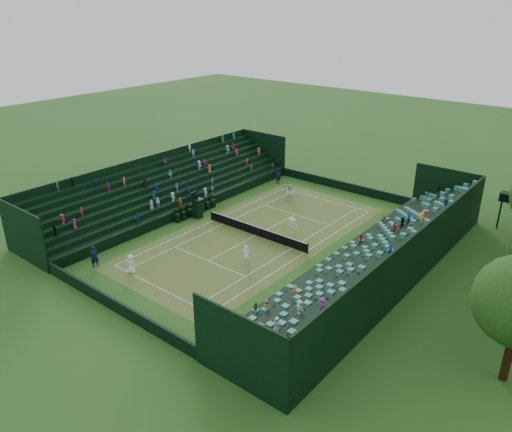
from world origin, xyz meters
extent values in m
plane|color=#255A1C|center=(0.00, 0.00, 0.00)|extent=(160.00, 160.00, 0.00)
cube|color=#336521|center=(0.00, 0.00, 0.01)|extent=(12.97, 26.77, 0.01)
cube|color=black|center=(0.00, 15.88, 0.50)|extent=(17.17, 0.20, 1.00)
cube|color=black|center=(0.00, -15.88, 0.50)|extent=(17.17, 0.20, 1.00)
cube|color=black|center=(8.48, 0.00, 0.50)|extent=(0.20, 31.77, 1.00)
cube|color=black|center=(-8.48, 0.00, 0.50)|extent=(0.20, 31.77, 1.00)
cube|color=black|center=(8.98, 0.00, 0.50)|extent=(0.80, 32.00, 1.00)
cube|color=black|center=(9.79, 0.00, 0.72)|extent=(0.80, 32.00, 1.45)
cube|color=black|center=(10.58, 0.00, 0.95)|extent=(0.80, 32.00, 1.90)
cube|color=black|center=(11.38, 0.00, 1.18)|extent=(0.80, 32.00, 2.35)
cube|color=black|center=(12.18, 0.00, 1.40)|extent=(0.80, 32.00, 2.80)
cube|color=black|center=(12.98, 0.00, 1.62)|extent=(0.80, 32.00, 3.25)
cube|color=black|center=(13.79, 0.00, 1.85)|extent=(0.80, 32.00, 3.70)
cube|color=black|center=(14.59, 0.00, 2.08)|extent=(0.80, 32.00, 4.15)
cube|color=black|center=(15.08, 0.00, 2.45)|extent=(0.20, 32.00, 4.90)
cube|color=black|center=(-8.98, 0.00, 0.50)|extent=(0.80, 32.00, 1.00)
cube|color=black|center=(-9.79, 0.00, 0.72)|extent=(0.80, 32.00, 1.45)
cube|color=black|center=(-10.58, 0.00, 0.95)|extent=(0.80, 32.00, 1.90)
cube|color=black|center=(-11.38, 0.00, 1.18)|extent=(0.80, 32.00, 2.35)
cube|color=black|center=(-12.18, 0.00, 1.40)|extent=(0.80, 32.00, 2.80)
cube|color=black|center=(-12.98, 0.00, 1.62)|extent=(0.80, 32.00, 3.25)
cube|color=black|center=(-13.79, 0.00, 1.85)|extent=(0.80, 32.00, 3.70)
cube|color=black|center=(-14.59, 0.00, 2.08)|extent=(0.80, 32.00, 4.15)
cube|color=black|center=(-15.08, 0.00, 2.45)|extent=(0.20, 32.00, 4.90)
cylinder|color=black|center=(-5.79, 0.00, 0.53)|extent=(0.10, 0.10, 1.06)
cylinder|color=black|center=(5.79, 0.00, 0.53)|extent=(0.10, 0.10, 1.06)
cube|color=black|center=(0.00, 0.00, 0.46)|extent=(11.57, 0.02, 0.86)
cube|color=white|center=(0.00, 0.00, 0.93)|extent=(11.57, 0.04, 0.07)
cylinder|color=black|center=(17.00, 16.00, 1.50)|extent=(0.16, 0.16, 3.00)
cube|color=black|center=(17.75, 16.00, 3.30)|extent=(2.00, 1.00, 0.80)
cylinder|color=black|center=(23.27, -5.89, 1.42)|extent=(0.50, 0.50, 2.84)
cube|color=black|center=(-7.25, -0.41, 0.95)|extent=(0.74, 0.74, 1.91)
cube|color=black|center=(-7.25, -0.41, 1.96)|extent=(0.95, 0.95, 0.11)
cube|color=black|center=(-7.62, -0.41, 2.33)|extent=(0.08, 0.95, 0.74)
imported|color=black|center=(-7.25, -0.41, 2.51)|extent=(0.41, 0.51, 0.99)
cube|color=black|center=(-8.04, -2.48, 0.43)|extent=(0.53, 0.53, 0.86)
cube|color=black|center=(-8.31, -2.48, 0.96)|extent=(0.06, 0.53, 0.53)
cube|color=black|center=(-8.04, -1.68, 0.43)|extent=(0.53, 0.53, 0.86)
cube|color=black|center=(-8.31, -1.68, 0.96)|extent=(0.06, 0.53, 0.53)
cube|color=black|center=(-8.04, -0.88, 0.43)|extent=(0.53, 0.53, 0.86)
cube|color=black|center=(-8.31, -0.88, 0.96)|extent=(0.06, 0.53, 0.53)
cube|color=black|center=(-8.04, 0.92, 0.43)|extent=(0.53, 0.53, 0.86)
cube|color=black|center=(-8.31, 0.92, 0.96)|extent=(0.06, 0.53, 0.53)
cube|color=black|center=(-8.04, 1.72, 0.43)|extent=(0.53, 0.53, 0.86)
cube|color=black|center=(-8.31, 1.72, 0.96)|extent=(0.06, 0.53, 0.53)
cube|color=black|center=(-8.04, 2.52, 0.43)|extent=(0.53, 0.53, 0.86)
cube|color=black|center=(-8.31, 2.52, 0.96)|extent=(0.06, 0.53, 0.53)
imported|color=white|center=(-3.33, -11.76, 0.83)|extent=(0.96, 0.82, 1.66)
imported|color=white|center=(2.95, -4.90, 0.94)|extent=(0.81, 0.72, 1.88)
imported|color=white|center=(-2.60, 9.09, 0.98)|extent=(1.16, 1.04, 1.95)
imported|color=white|center=(2.43, 2.44, 0.83)|extent=(1.22, 0.94, 1.67)
imported|color=black|center=(-7.09, 12.98, 0.94)|extent=(0.66, 0.79, 1.87)
imported|color=black|center=(-6.49, -12.99, 0.95)|extent=(0.63, 0.79, 1.90)
camera|label=1|loc=(26.53, -32.67, 20.20)|focal=35.00mm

